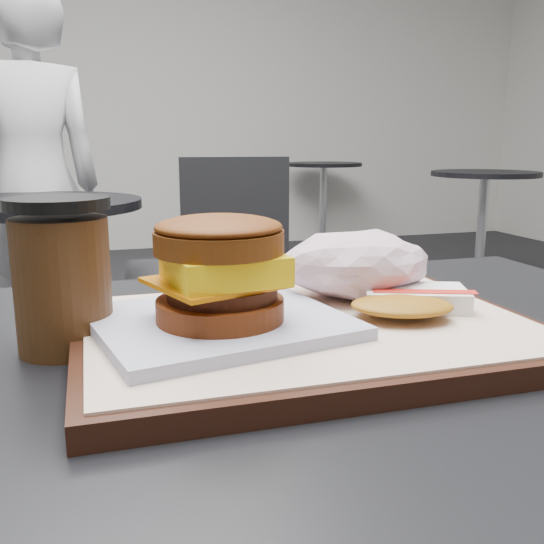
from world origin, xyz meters
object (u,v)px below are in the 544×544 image
(hash_brown, at_px, (409,301))
(coffee_cup, at_px, (62,278))
(serving_tray, at_px, (307,332))
(patron, at_px, (33,186))
(crumpled_wrapper, at_px, (357,264))
(breakfast_sandwich, at_px, (220,282))
(neighbor_table, at_px, (36,261))
(customer_table, at_px, (316,544))
(neighbor_chair, at_px, (204,259))

(hash_brown, bearing_deg, coffee_cup, 170.67)
(hash_brown, bearing_deg, serving_tray, 177.84)
(serving_tray, bearing_deg, patron, 100.03)
(patron, bearing_deg, crumpled_wrapper, 84.86)
(breakfast_sandwich, bearing_deg, hash_brown, 0.70)
(breakfast_sandwich, height_order, neighbor_table, breakfast_sandwich)
(breakfast_sandwich, bearing_deg, customer_table, -4.58)
(coffee_cup, relative_size, neighbor_chair, 0.14)
(crumpled_wrapper, bearing_deg, breakfast_sandwich, -155.23)
(hash_brown, xyz_separation_m, patron, (-0.46, 2.08, -0.04))
(customer_table, height_order, neighbor_table, customer_table)
(crumpled_wrapper, xyz_separation_m, neighbor_chair, (0.15, 1.64, -0.31))
(serving_tray, relative_size, neighbor_chair, 0.43)
(coffee_cup, xyz_separation_m, neighbor_table, (-0.15, 1.59, -0.28))
(crumpled_wrapper, bearing_deg, hash_brown, -73.39)
(customer_table, bearing_deg, patron, 100.14)
(serving_tray, relative_size, patron, 0.25)
(crumpled_wrapper, height_order, neighbor_chair, neighbor_chair)
(breakfast_sandwich, xyz_separation_m, neighbor_table, (-0.27, 1.64, -0.28))
(hash_brown, relative_size, crumpled_wrapper, 0.92)
(coffee_cup, xyz_separation_m, patron, (-0.17, 2.03, -0.07))
(customer_table, bearing_deg, hash_brown, 5.65)
(hash_brown, distance_m, coffee_cup, 0.29)
(hash_brown, relative_size, coffee_cup, 1.06)
(customer_table, distance_m, hash_brown, 0.23)
(crumpled_wrapper, bearing_deg, neighbor_table, 104.84)
(hash_brown, bearing_deg, customer_table, -174.35)
(hash_brown, relative_size, neighbor_table, 0.18)
(breakfast_sandwich, relative_size, neighbor_chair, 0.25)
(neighbor_chair, distance_m, patron, 0.74)
(customer_table, bearing_deg, serving_tray, 116.67)
(customer_table, relative_size, neighbor_table, 1.07)
(neighbor_chair, bearing_deg, patron, 148.42)
(serving_tray, xyz_separation_m, neighbor_table, (-0.34, 1.64, -0.23))
(serving_tray, distance_m, coffee_cup, 0.20)
(serving_tray, bearing_deg, coffee_cup, 167.31)
(neighbor_chair, bearing_deg, customer_table, -97.30)
(crumpled_wrapper, height_order, patron, patron)
(crumpled_wrapper, bearing_deg, customer_table, -131.73)
(coffee_cup, distance_m, neighbor_table, 1.63)
(serving_tray, height_order, breakfast_sandwich, breakfast_sandwich)
(breakfast_sandwich, distance_m, patron, 2.10)
(coffee_cup, xyz_separation_m, neighbor_chair, (0.42, 1.66, -0.32))
(customer_table, xyz_separation_m, neighbor_chair, (0.22, 1.72, -0.07))
(hash_brown, height_order, patron, patron)
(crumpled_wrapper, bearing_deg, serving_tray, -139.22)
(breakfast_sandwich, bearing_deg, serving_tray, 4.21)
(customer_table, height_order, serving_tray, serving_tray)
(serving_tray, bearing_deg, hash_brown, -2.16)
(customer_table, distance_m, neighbor_table, 1.69)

